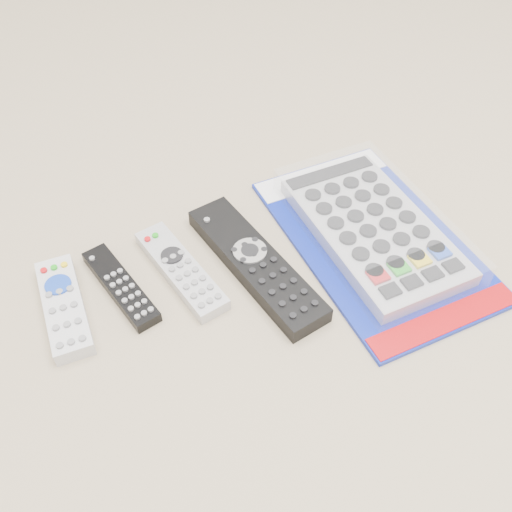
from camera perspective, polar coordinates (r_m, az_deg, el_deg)
name	(u,v)px	position (r m, az deg, el deg)	size (l,w,h in m)	color
remote_small_grey	(64,307)	(0.78, -18.66, -4.81)	(0.06, 0.16, 0.02)	#B8B8BA
remote_slim_black	(121,286)	(0.78, -13.36, -2.97)	(0.06, 0.16, 0.02)	black
remote_silver_dvd	(181,270)	(0.78, -7.51, -1.40)	(0.07, 0.18, 0.02)	#B4B4B9
remote_large_black	(256,264)	(0.78, -0.01, -0.76)	(0.09, 0.26, 0.03)	black
jumbo_remote_packaged	(374,228)	(0.83, 11.69, 2.76)	(0.24, 0.37, 0.05)	#0D1F92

